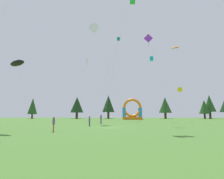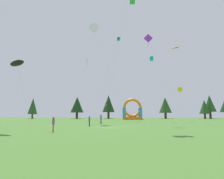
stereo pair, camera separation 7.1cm
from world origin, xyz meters
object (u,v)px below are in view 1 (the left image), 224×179
kite_black_parafoil (17,63)px  inflatable_yellow_castle (132,112)px  kite_yellow_delta (180,89)px  kite_white_delta (94,30)px  person_near_camera (54,123)px  kite_purple_diamond (148,39)px  kite_green_box (132,0)px  kite_cyan_box (151,59)px  kite_lime_diamond (87,61)px  kite_teal_box (118,39)px  person_far_side (101,118)px  kite_orange_parafoil (175,48)px  person_midfield (89,120)px

kite_black_parafoil → inflatable_yellow_castle: size_ratio=1.24×
kite_yellow_delta → kite_white_delta: 26.83m
kite_white_delta → person_near_camera: 29.82m
kite_purple_diamond → kite_green_box: bearing=-113.0°
kite_black_parafoil → kite_yellow_delta: size_ratio=0.95×
kite_cyan_box → kite_lime_diamond: (-15.96, -7.89, -2.83)m
kite_yellow_delta → inflatable_yellow_castle: kite_yellow_delta is taller
kite_teal_box → kite_green_box: bearing=-85.8°
person_near_camera → person_far_side: bearing=-33.9°
kite_orange_parafoil → kite_cyan_box: kite_orange_parafoil is taller
kite_green_box → person_far_side: bearing=120.0°
inflatable_yellow_castle → kite_purple_diamond: bearing=-86.8°
kite_yellow_delta → kite_purple_diamond: bearing=-127.7°
kite_lime_diamond → kite_yellow_delta: bearing=19.0°
person_near_camera → kite_white_delta: bearing=-23.5°
kite_orange_parafoil → kite_green_box: bearing=-124.5°
kite_green_box → kite_yellow_delta: bearing=57.6°
kite_yellow_delta → kite_teal_box: kite_teal_box is taller
kite_orange_parafoil → kite_yellow_delta: size_ratio=1.98×
kite_yellow_delta → inflatable_yellow_castle: size_ratio=1.31×
kite_black_parafoil → kite_orange_parafoil: bearing=39.7°
person_near_camera → kite_black_parafoil: bearing=64.7°
kite_cyan_box → person_near_camera: bearing=-120.6°
kite_orange_parafoil → inflatable_yellow_castle: 26.09m
kite_cyan_box → kite_purple_diamond: size_ratio=0.99×
kite_yellow_delta → kite_white_delta: size_ratio=0.39×
kite_lime_diamond → person_midfield: bearing=-77.2°
kite_green_box → kite_cyan_box: size_ratio=1.15×
kite_black_parafoil → kite_white_delta: kite_white_delta is taller
kite_cyan_box → kite_white_delta: bearing=-156.9°
kite_white_delta → kite_lime_diamond: 8.48m
kite_lime_diamond → kite_black_parafoil: bearing=-105.4°
person_midfield → inflatable_yellow_castle: size_ratio=0.23×
person_far_side → inflatable_yellow_castle: bearing=87.6°
kite_white_delta → kite_purple_diamond: kite_white_delta is taller
kite_green_box → kite_teal_box: kite_teal_box is taller
kite_black_parafoil → kite_yellow_delta: bearing=43.4°
kite_purple_diamond → inflatable_yellow_castle: bearing=93.2°
kite_green_box → inflatable_yellow_castle: size_ratio=2.86×
person_far_side → inflatable_yellow_castle: 27.12m
kite_teal_box → inflatable_yellow_castle: bearing=52.8°
kite_green_box → kite_purple_diamond: size_ratio=1.15×
person_midfield → kite_lime_diamond: bearing=-19.4°
kite_orange_parafoil → kite_black_parafoil: (-25.95, -21.58, -9.53)m
kite_black_parafoil → person_midfield: kite_black_parafoil is taller
kite_lime_diamond → kite_white_delta: bearing=53.7°
kite_green_box → kite_white_delta: 17.79m
kite_teal_box → person_near_camera: bearing=-101.8°
kite_black_parafoil → inflatable_yellow_castle: 44.42m
person_far_side → person_near_camera: bearing=-89.6°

